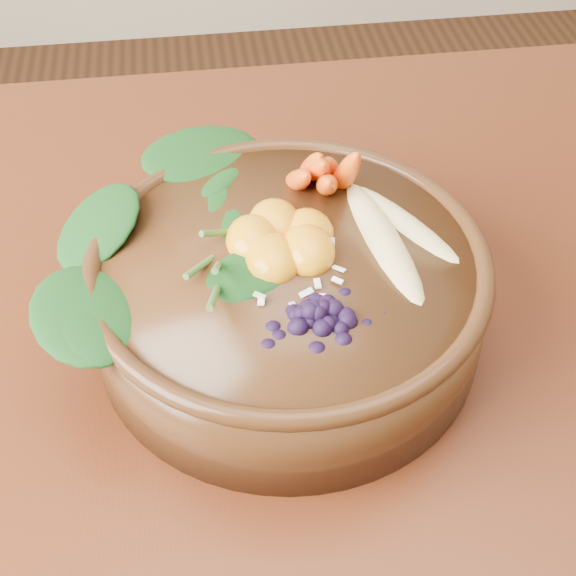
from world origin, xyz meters
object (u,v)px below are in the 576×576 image
Objects in this scene: carrot_cluster at (322,138)px; blueberry_pile at (321,295)px; stoneware_bowl at (288,297)px; kale_heap at (204,196)px; mandarin_cluster at (283,225)px; banana_halves at (396,216)px.

carrot_cluster reaches higher than blueberry_pile.
kale_heap is at bearing 136.74° from stoneware_bowl.
mandarin_cluster reaches higher than stoneware_bowl.
carrot_cluster is at bearing 66.18° from stoneware_bowl.
carrot_cluster is 0.60× the size of blueberry_pile.
mandarin_cluster is at bearing 100.61° from blueberry_pile.
stoneware_bowl is 2.16× the size of blueberry_pile.
stoneware_bowl is at bearing -86.47° from mandarin_cluster.
blueberry_pile is at bearing -109.55° from carrot_cluster.
carrot_cluster is 0.16m from blueberry_pile.
blueberry_pile reaches higher than stoneware_bowl.
kale_heap reaches higher than banana_halves.
blueberry_pile is (0.02, -0.08, 0.00)m from mandarin_cluster.
blueberry_pile is at bearing -58.33° from kale_heap.
banana_halves is at bearing 12.61° from stoneware_bowl.
mandarin_cluster is at bearing 93.53° from stoneware_bowl.
banana_halves is at bearing -66.94° from carrot_cluster.
stoneware_bowl is 1.53× the size of kale_heap.
blueberry_pile is (-0.03, -0.16, -0.02)m from carrot_cluster.
mandarin_cluster is 0.09m from blueberry_pile.
carrot_cluster is at bearing 80.32° from blueberry_pile.
carrot_cluster is 0.09m from mandarin_cluster.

